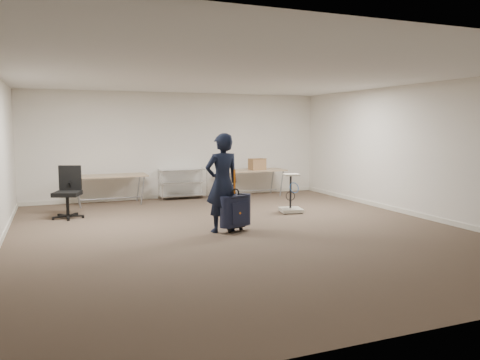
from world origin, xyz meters
name	(u,v)px	position (x,y,z in m)	size (l,w,h in m)	color
ground	(242,232)	(0.00, 0.00, 0.00)	(9.00, 9.00, 0.00)	#4D3F2E
room_shell	(217,216)	(0.00, 1.38, 0.05)	(8.00, 9.00, 9.00)	white
folding_table_left	(109,177)	(-1.90, 3.95, 0.68)	(1.80, 0.75, 0.73)	#A28263
folding_table_right	(252,172)	(1.90, 3.95, 0.68)	(1.80, 0.75, 0.73)	#A28263
wire_shelf	(183,182)	(0.00, 4.20, 0.44)	(1.22, 0.47, 0.80)	silver
person	(222,183)	(-0.32, 0.14, 0.90)	(0.65, 0.43, 1.80)	black
suitcase	(235,211)	(-0.11, 0.04, 0.39)	(0.47, 0.35, 1.14)	black
office_chair	(68,202)	(-2.90, 2.56, 0.33)	(0.66, 0.67, 1.09)	black
equipment_cart	(291,202)	(1.74, 1.38, 0.23)	(0.56, 0.56, 0.87)	beige
cardboard_box	(257,164)	(2.02, 3.89, 0.88)	(0.41, 0.31, 0.31)	#9A7847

